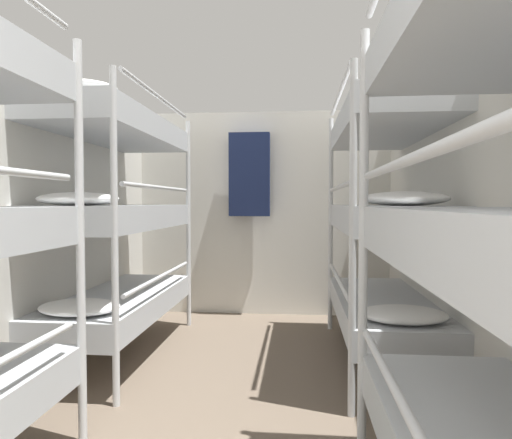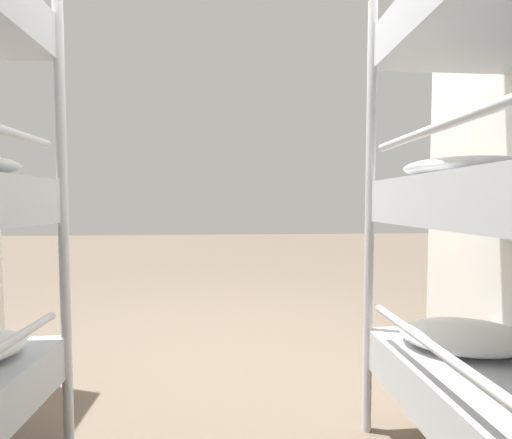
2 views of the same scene
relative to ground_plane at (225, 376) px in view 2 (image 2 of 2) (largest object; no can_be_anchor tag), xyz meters
The scene contains 1 object.
ground_plane is the anchor object (origin of this frame).
Camera 2 is at (-0.05, 2.17, 1.12)m, focal length 24.00 mm.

